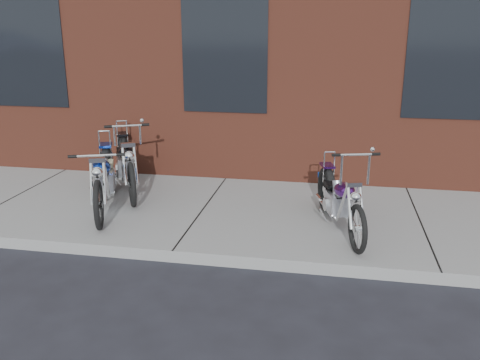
# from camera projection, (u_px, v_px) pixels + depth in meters

# --- Properties ---
(ground) EXTENTS (120.00, 120.00, 0.00)m
(ground) POSITION_uv_depth(u_px,v_px,m) (173.00, 263.00, 5.98)
(ground) COLOR #272730
(ground) RESTS_ON ground
(sidewalk) EXTENTS (22.00, 3.00, 0.15)m
(sidewalk) POSITION_uv_depth(u_px,v_px,m) (204.00, 213.00, 7.37)
(sidewalk) COLOR gray
(sidewalk) RESTS_ON ground
(chopper_purple) EXTENTS (0.71, 1.97, 1.13)m
(chopper_purple) POSITION_uv_depth(u_px,v_px,m) (339.00, 201.00, 6.52)
(chopper_purple) COLOR black
(chopper_purple) RESTS_ON sidewalk
(chopper_blue) EXTENTS (0.93, 2.17, 0.99)m
(chopper_blue) POSITION_uv_depth(u_px,v_px,m) (104.00, 180.00, 7.27)
(chopper_blue) COLOR black
(chopper_blue) RESTS_ON sidewalk
(chopper_third) EXTENTS (1.14, 2.09, 1.16)m
(chopper_third) POSITION_uv_depth(u_px,v_px,m) (127.00, 164.00, 8.07)
(chopper_third) COLOR black
(chopper_third) RESTS_ON sidewalk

